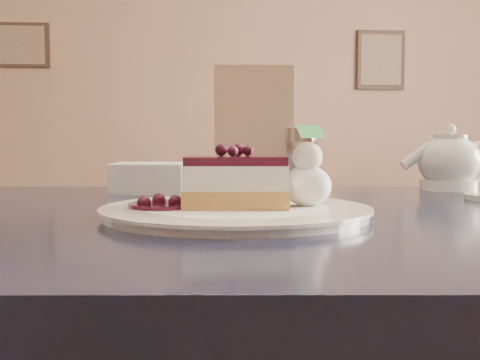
{
  "coord_description": "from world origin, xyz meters",
  "views": [
    {
      "loc": [
        0.05,
        -0.62,
        0.87
      ],
      "look_at": [
        0.1,
        0.03,
        0.82
      ],
      "focal_mm": 45.0,
      "sensor_mm": 36.0,
      "label": 1
    }
  ],
  "objects": [
    {
      "name": "main_table",
      "position": [
        0.1,
        0.15,
        0.69
      ],
      "size": [
        1.29,
        0.91,
        0.77
      ],
      "rotation": [
        0.0,
        0.0,
        -0.07
      ],
      "color": "black",
      "rests_on": "ground"
    },
    {
      "name": "dessert_plate",
      "position": [
        0.1,
        0.1,
        0.78
      ],
      "size": [
        0.32,
        0.32,
        0.01
      ],
      "primitive_type": "cylinder",
      "color": "white",
      "rests_on": "main_table"
    },
    {
      "name": "cheesecake_slice",
      "position": [
        0.1,
        0.1,
        0.81
      ],
      "size": [
        0.13,
        0.1,
        0.06
      ],
      "rotation": [
        0.0,
        0.0,
        -0.07
      ],
      "color": "#E09F54",
      "rests_on": "dessert_plate"
    },
    {
      "name": "whipped_cream",
      "position": [
        0.19,
        0.1,
        0.81
      ],
      "size": [
        0.06,
        0.06,
        0.05
      ],
      "color": "white",
      "rests_on": "dessert_plate"
    },
    {
      "name": "berry_sauce",
      "position": [
        0.01,
        0.1,
        0.79
      ],
      "size": [
        0.08,
        0.08,
        0.01
      ],
      "primitive_type": "cylinder",
      "color": "black",
      "rests_on": "dessert_plate"
    },
    {
      "name": "tea_set",
      "position": [
        0.52,
        0.41,
        0.82
      ],
      "size": [
        0.19,
        0.29,
        0.11
      ],
      "color": "white",
      "rests_on": "main_table"
    },
    {
      "name": "menu_card",
      "position": [
        0.16,
        0.48,
        0.89
      ],
      "size": [
        0.15,
        0.04,
        0.23
      ],
      "primitive_type": "cube",
      "rotation": [
        0.0,
        0.0,
        -0.07
      ],
      "color": "beige",
      "rests_on": "main_table"
    },
    {
      "name": "sugar_shaker",
      "position": [
        0.24,
        0.46,
        0.83
      ],
      "size": [
        0.06,
        0.06,
        0.11
      ],
      "color": "white",
      "rests_on": "main_table"
    },
    {
      "name": "napkin_stack",
      "position": [
        -0.03,
        0.45,
        0.8
      ],
      "size": [
        0.13,
        0.13,
        0.05
      ],
      "primitive_type": "cube",
      "rotation": [
        0.0,
        0.0,
        -0.07
      ],
      "color": "white",
      "rests_on": "main_table"
    }
  ]
}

